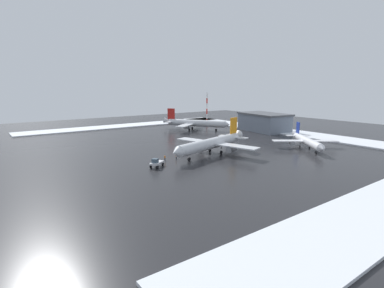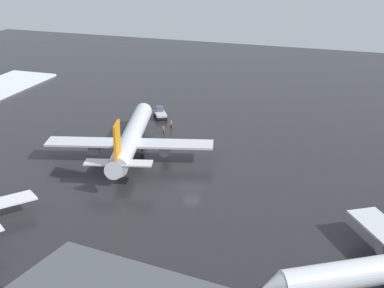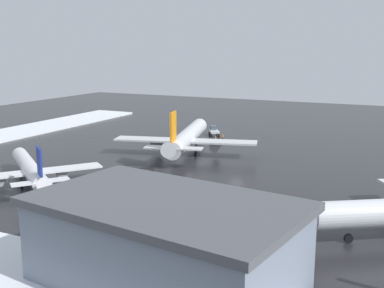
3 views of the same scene
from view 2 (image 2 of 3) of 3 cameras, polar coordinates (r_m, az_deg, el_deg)
ground_plane at (r=96.09m, az=-0.05°, el=-4.13°), size 240.00×240.00×0.00m
airplane_parked_starboard at (r=107.89m, az=-5.90°, el=0.65°), size 30.15×35.89×10.83m
pushback_tug at (r=129.29m, az=-3.11°, el=3.06°), size 4.32×5.06×2.50m
ground_crew_mid_apron at (r=119.55m, az=-2.79°, el=1.42°), size 0.36×0.36×1.71m
ground_crew_near_tug at (r=122.87m, az=-2.04°, el=1.97°), size 0.36×0.36×1.71m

